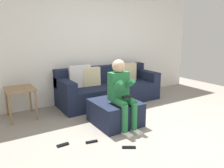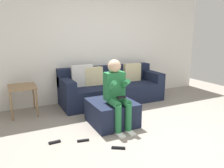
% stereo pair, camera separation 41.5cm
% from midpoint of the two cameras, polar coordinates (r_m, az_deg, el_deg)
% --- Properties ---
extents(ground_plane, '(7.68, 7.68, 0.00)m').
position_cam_midpoint_polar(ground_plane, '(3.47, 10.85, -13.39)').
color(ground_plane, gray).
extents(wall_back, '(5.91, 0.10, 2.76)m').
position_cam_midpoint_polar(wall_back, '(5.13, -7.16, 11.26)').
color(wall_back, silver).
rests_on(wall_back, ground_plane).
extents(couch_sectional, '(2.32, 0.86, 0.89)m').
position_cam_midpoint_polar(couch_sectional, '(4.95, -3.48, -1.07)').
color(couch_sectional, '#192138').
rests_on(couch_sectional, ground_plane).
extents(ottoman, '(0.73, 0.79, 0.41)m').
position_cam_midpoint_polar(ottoman, '(3.78, -2.36, -7.53)').
color(ottoman, '#192138').
rests_on(ottoman, ground_plane).
extents(person_seated, '(0.33, 0.60, 1.14)m').
position_cam_midpoint_polar(person_seated, '(3.49, -0.87, -1.79)').
color(person_seated, '#26723F').
rests_on(person_seated, ground_plane).
extents(side_table, '(0.49, 0.56, 0.58)m').
position_cam_midpoint_polar(side_table, '(4.37, -25.70, -2.10)').
color(side_table, olive).
rests_on(side_table, ground_plane).
extents(remote_near_ottoman, '(0.18, 0.14, 0.02)m').
position_cam_midpoint_polar(remote_near_ottoman, '(3.09, 0.51, -16.47)').
color(remote_near_ottoman, black).
rests_on(remote_near_ottoman, ground_plane).
extents(remote_by_storage_bin, '(0.18, 0.07, 0.02)m').
position_cam_midpoint_polar(remote_by_storage_bin, '(3.27, -9.17, -14.91)').
color(remote_by_storage_bin, black).
rests_on(remote_by_storage_bin, ground_plane).
extents(remote_under_side_table, '(0.17, 0.06, 0.02)m').
position_cam_midpoint_polar(remote_under_side_table, '(3.28, -16.58, -15.23)').
color(remote_under_side_table, black).
rests_on(remote_under_side_table, ground_plane).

